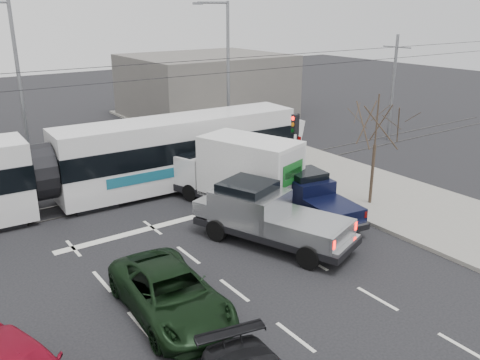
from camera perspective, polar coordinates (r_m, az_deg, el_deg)
ground at (r=17.69m, az=3.96°, el=-10.61°), size 120.00×120.00×0.00m
sidewalk_right at (r=23.86m, az=21.08°, el=-3.61°), size 6.00×60.00×0.15m
rails at (r=25.50m, az=-10.28°, el=-1.33°), size 60.00×1.60×0.03m
building_right at (r=42.43m, az=-3.83°, el=10.49°), size 12.00×10.00×5.00m
bare_tree at (r=23.10m, az=15.09°, el=6.00°), size 2.40×2.40×5.00m
traffic_signal at (r=25.26m, az=6.29°, el=5.16°), size 0.44×0.44×3.60m
street_lamp_near at (r=31.23m, az=-1.63°, el=12.32°), size 2.38×0.25×9.00m
street_lamp_far at (r=28.65m, az=-23.90°, el=10.14°), size 2.38×0.25×9.00m
catenary at (r=24.45m, az=-10.81°, el=7.21°), size 60.00×0.20×7.00m
tram at (r=23.56m, az=-21.51°, el=0.70°), size 25.86×3.57×5.26m
silver_pickup at (r=19.56m, az=2.83°, el=-3.87°), size 4.20×6.63×2.28m
box_truck at (r=22.96m, az=-0.02°, el=0.89°), size 4.13×6.82×3.23m
navy_pickup at (r=21.86m, az=8.23°, el=-1.96°), size 2.39×4.93×1.99m
green_car at (r=15.43m, az=-7.81°, el=-12.50°), size 2.65×5.23×1.42m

